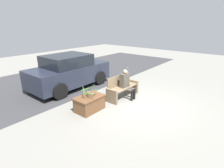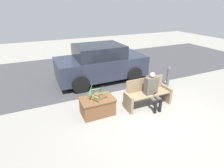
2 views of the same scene
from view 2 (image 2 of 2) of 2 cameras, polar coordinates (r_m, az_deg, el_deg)
ground_plane at (r=5.59m, az=14.67°, el=-11.57°), size 30.00×30.00×0.00m
road_surface at (r=9.77m, az=-4.82°, el=5.20°), size 20.00×6.00×0.01m
bench at (r=6.11m, az=11.44°, el=-3.06°), size 1.64×0.54×0.95m
person_seated at (r=5.89m, az=13.04°, el=-1.59°), size 0.43×0.61×1.24m
planter_box at (r=5.59m, az=-4.78°, el=-7.08°), size 1.06×0.70×0.55m
potted_plant at (r=5.37m, az=-4.92°, el=-2.96°), size 0.66×0.66×0.51m
parked_car at (r=7.95m, az=-3.70°, el=6.80°), size 3.97×1.98×1.64m
bollard_post at (r=7.73m, az=17.88°, el=2.39°), size 0.14×0.14×0.88m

